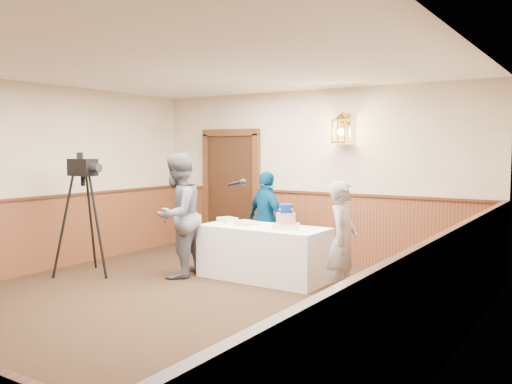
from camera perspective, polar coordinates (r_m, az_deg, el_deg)
ground at (r=6.34m, az=-9.15°, el=-12.35°), size 7.00×7.00×0.00m
room_shell at (r=6.46m, az=-6.97°, el=1.70°), size 6.02×7.02×2.81m
display_table at (r=7.69m, az=0.82°, el=-6.41°), size 1.80×0.80×0.75m
tiered_cake at (r=7.41m, az=3.17°, el=-2.86°), size 0.41×0.41×0.34m
sheet_cake_yellow at (r=7.76m, az=-1.11°, el=-3.28°), size 0.35×0.30×0.06m
sheet_cake_green at (r=8.12m, az=-3.03°, el=-2.92°), size 0.33×0.30×0.06m
interviewer at (r=7.83m, az=-8.24°, el=-2.46°), size 1.57×0.95×1.77m
baker at (r=6.64m, az=9.12°, el=-5.12°), size 0.43×0.58×1.46m
assistant_p at (r=8.46m, az=1.12°, el=-2.87°), size 0.94×0.69×1.49m
tv_camera_rig at (r=8.26m, az=-17.64°, el=-3.14°), size 0.66×0.62×1.70m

